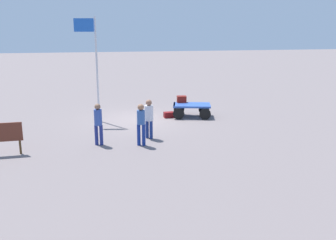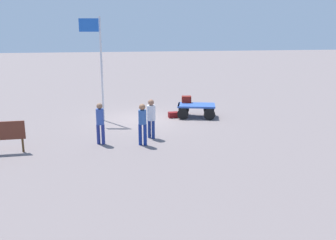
{
  "view_description": "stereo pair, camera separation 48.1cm",
  "coord_description": "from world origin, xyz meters",
  "px_view_note": "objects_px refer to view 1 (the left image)",
  "views": [
    {
      "loc": [
        2.43,
        18.42,
        4.55
      ],
      "look_at": [
        -0.25,
        6.0,
        1.41
      ],
      "focal_mm": 39.16,
      "sensor_mm": 36.0,
      "label": 1
    },
    {
      "loc": [
        1.95,
        18.52,
        4.55
      ],
      "look_at": [
        -0.25,
        6.0,
        1.41
      ],
      "focal_mm": 39.16,
      "sensor_mm": 36.0,
      "label": 2
    }
  ],
  "objects_px": {
    "luggage_cart": "(191,108)",
    "signboard": "(4,134)",
    "worker_trailing": "(149,116)",
    "suitcase_navy": "(169,115)",
    "flagpole": "(94,59)",
    "suitcase_dark": "(182,99)",
    "worker_lead": "(141,121)",
    "worker_supervisor": "(98,121)"
  },
  "relations": [
    {
      "from": "suitcase_navy",
      "to": "worker_supervisor",
      "type": "relative_size",
      "value": 0.32
    },
    {
      "from": "suitcase_dark",
      "to": "worker_trailing",
      "type": "distance_m",
      "value": 4.79
    },
    {
      "from": "suitcase_navy",
      "to": "worker_lead",
      "type": "distance_m",
      "value": 5.04
    },
    {
      "from": "luggage_cart",
      "to": "worker_trailing",
      "type": "bearing_deg",
      "value": 50.61
    },
    {
      "from": "flagpole",
      "to": "signboard",
      "type": "distance_m",
      "value": 6.15
    },
    {
      "from": "worker_trailing",
      "to": "signboard",
      "type": "relative_size",
      "value": 1.32
    },
    {
      "from": "luggage_cart",
      "to": "signboard",
      "type": "height_order",
      "value": "signboard"
    },
    {
      "from": "worker_trailing",
      "to": "signboard",
      "type": "bearing_deg",
      "value": 10.14
    },
    {
      "from": "suitcase_dark",
      "to": "worker_trailing",
      "type": "relative_size",
      "value": 0.33
    },
    {
      "from": "suitcase_dark",
      "to": "worker_trailing",
      "type": "bearing_deg",
      "value": 58.94
    },
    {
      "from": "signboard",
      "to": "worker_trailing",
      "type": "bearing_deg",
      "value": -169.86
    },
    {
      "from": "suitcase_navy",
      "to": "flagpole",
      "type": "distance_m",
      "value": 4.84
    },
    {
      "from": "suitcase_navy",
      "to": "signboard",
      "type": "relative_size",
      "value": 0.43
    },
    {
      "from": "luggage_cart",
      "to": "signboard",
      "type": "relative_size",
      "value": 1.74
    },
    {
      "from": "suitcase_dark",
      "to": "worker_supervisor",
      "type": "distance_m",
      "value": 6.5
    },
    {
      "from": "worker_trailing",
      "to": "suitcase_dark",
      "type": "bearing_deg",
      "value": -121.06
    },
    {
      "from": "worker_lead",
      "to": "suitcase_navy",
      "type": "bearing_deg",
      "value": -115.33
    },
    {
      "from": "worker_lead",
      "to": "flagpole",
      "type": "distance_m",
      "value": 5.21
    },
    {
      "from": "luggage_cart",
      "to": "suitcase_navy",
      "type": "distance_m",
      "value": 1.25
    },
    {
      "from": "luggage_cart",
      "to": "signboard",
      "type": "bearing_deg",
      "value": 27.94
    },
    {
      "from": "suitcase_navy",
      "to": "worker_trailing",
      "type": "xyz_separation_m",
      "value": [
        1.65,
        3.58,
        0.86
      ]
    },
    {
      "from": "suitcase_navy",
      "to": "worker_lead",
      "type": "bearing_deg",
      "value": 64.67
    },
    {
      "from": "flagpole",
      "to": "suitcase_navy",
      "type": "bearing_deg",
      "value": -179.32
    },
    {
      "from": "luggage_cart",
      "to": "suitcase_navy",
      "type": "xyz_separation_m",
      "value": [
        1.2,
        -0.1,
        -0.35
      ]
    },
    {
      "from": "luggage_cart",
      "to": "worker_lead",
      "type": "height_order",
      "value": "worker_lead"
    },
    {
      "from": "worker_trailing",
      "to": "flagpole",
      "type": "relative_size",
      "value": 0.33
    },
    {
      "from": "worker_trailing",
      "to": "worker_supervisor",
      "type": "bearing_deg",
      "value": 12.66
    },
    {
      "from": "worker_trailing",
      "to": "signboard",
      "type": "distance_m",
      "value": 5.67
    },
    {
      "from": "suitcase_navy",
      "to": "signboard",
      "type": "bearing_deg",
      "value": 32.32
    },
    {
      "from": "worker_lead",
      "to": "worker_supervisor",
      "type": "distance_m",
      "value": 1.72
    },
    {
      "from": "worker_trailing",
      "to": "flagpole",
      "type": "xyz_separation_m",
      "value": [
        2.14,
        -3.53,
        2.14
      ]
    },
    {
      "from": "suitcase_navy",
      "to": "worker_supervisor",
      "type": "xyz_separation_m",
      "value": [
        3.79,
        4.06,
        0.84
      ]
    },
    {
      "from": "luggage_cart",
      "to": "signboard",
      "type": "distance_m",
      "value": 9.54
    },
    {
      "from": "worker_lead",
      "to": "flagpole",
      "type": "relative_size",
      "value": 0.33
    },
    {
      "from": "worker_supervisor",
      "to": "suitcase_dark",
      "type": "bearing_deg",
      "value": -135.15
    },
    {
      "from": "suitcase_dark",
      "to": "signboard",
      "type": "bearing_deg",
      "value": 32.37
    },
    {
      "from": "suitcase_dark",
      "to": "worker_lead",
      "type": "xyz_separation_m",
      "value": [
        2.94,
        5.01,
        0.14
      ]
    },
    {
      "from": "luggage_cart",
      "to": "worker_supervisor",
      "type": "distance_m",
      "value": 6.38
    },
    {
      "from": "worker_lead",
      "to": "signboard",
      "type": "bearing_deg",
      "value": 0.98
    },
    {
      "from": "luggage_cart",
      "to": "worker_supervisor",
      "type": "relative_size",
      "value": 1.31
    },
    {
      "from": "suitcase_navy",
      "to": "flagpole",
      "type": "xyz_separation_m",
      "value": [
        3.79,
        0.05,
        3.0
      ]
    },
    {
      "from": "luggage_cart",
      "to": "worker_trailing",
      "type": "height_order",
      "value": "worker_trailing"
    }
  ]
}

